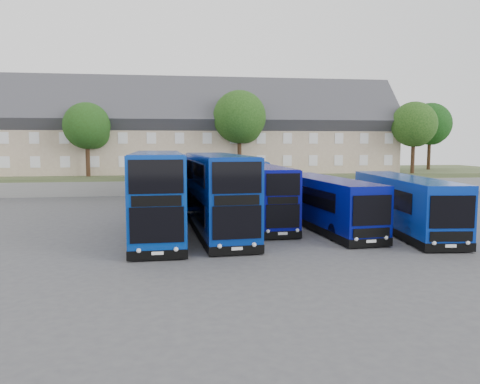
% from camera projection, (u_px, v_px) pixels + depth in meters
% --- Properties ---
extents(ground, '(120.00, 120.00, 0.00)m').
position_uv_depth(ground, '(267.00, 241.00, 26.27)').
color(ground, '#444449').
rests_on(ground, ground).
extents(retaining_wall, '(70.00, 0.40, 1.50)m').
position_uv_depth(retaining_wall, '(223.00, 187.00, 49.83)').
color(retaining_wall, slate).
rests_on(retaining_wall, ground).
extents(earth_bank, '(80.00, 20.00, 2.00)m').
position_uv_depth(earth_bank, '(215.00, 178.00, 59.65)').
color(earth_bank, '#3F4C2A').
rests_on(earth_bank, ground).
extents(terrace_row, '(48.00, 10.40, 11.20)m').
position_uv_depth(terrace_row, '(192.00, 133.00, 54.72)').
color(terrace_row, tan).
rests_on(terrace_row, earth_bank).
extents(dd_front_left, '(3.12, 12.36, 4.89)m').
position_uv_depth(dd_front_left, '(158.00, 196.00, 27.36)').
color(dd_front_left, '#083298').
rests_on(dd_front_left, ground).
extents(dd_front_mid, '(3.52, 12.09, 4.75)m').
position_uv_depth(dd_front_mid, '(217.00, 195.00, 28.10)').
color(dd_front_mid, navy).
rests_on(dd_front_mid, ground).
extents(dd_front_right, '(2.53, 9.95, 3.93)m').
position_uv_depth(dd_front_right, '(264.00, 197.00, 30.95)').
color(dd_front_right, '#070980').
rests_on(dd_front_right, ground).
extents(dd_rear_left, '(2.61, 11.06, 4.39)m').
position_uv_depth(dd_rear_left, '(181.00, 182.00, 39.41)').
color(dd_rear_left, '#082CA4').
rests_on(dd_rear_left, ground).
extents(dd_rear_right, '(3.21, 9.96, 3.89)m').
position_uv_depth(dd_rear_right, '(252.00, 182.00, 42.42)').
color(dd_rear_right, '#073592').
rests_on(dd_rear_right, ground).
extents(coach_east_a, '(3.50, 12.04, 3.25)m').
position_uv_depth(coach_east_a, '(326.00, 204.00, 29.81)').
color(coach_east_a, '#070E81').
rests_on(coach_east_a, ground).
extents(coach_east_b, '(3.78, 12.52, 3.37)m').
position_uv_depth(coach_east_b, '(403.00, 205.00, 29.07)').
color(coach_east_b, '#082DA4').
rests_on(coach_east_b, ground).
extents(tree_west, '(4.80, 4.80, 7.65)m').
position_uv_depth(tree_west, '(88.00, 128.00, 48.34)').
color(tree_west, '#382314').
rests_on(tree_west, earth_bank).
extents(tree_mid, '(5.76, 5.76, 9.18)m').
position_uv_depth(tree_mid, '(241.00, 119.00, 50.94)').
color(tree_mid, '#382314').
rests_on(tree_mid, earth_bank).
extents(tree_east, '(5.12, 5.12, 8.16)m').
position_uv_depth(tree_east, '(415.00, 126.00, 53.29)').
color(tree_east, '#382314').
rests_on(tree_east, earth_bank).
extents(tree_far, '(5.44, 5.44, 8.67)m').
position_uv_depth(tree_far, '(431.00, 126.00, 60.97)').
color(tree_far, '#382314').
rests_on(tree_far, earth_bank).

